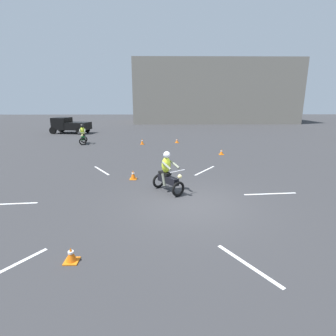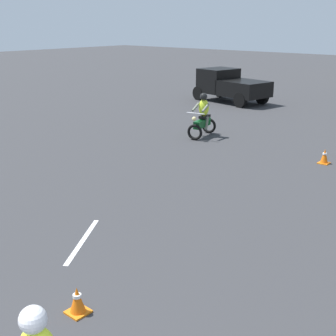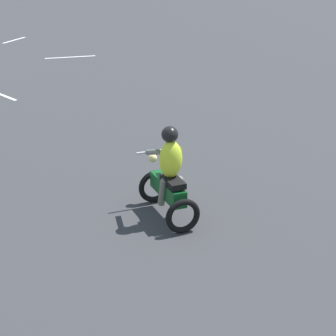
% 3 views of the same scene
% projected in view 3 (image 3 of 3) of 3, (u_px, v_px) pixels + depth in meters
% --- Properties ---
extents(motorcycle_rider_background, '(0.92, 1.56, 1.66)m').
position_uv_depth(motorcycle_rider_background, '(169.00, 178.00, 10.99)').
color(motorcycle_rider_background, black).
rests_on(motorcycle_rider_background, ground).
extents(lane_stripe_w, '(1.79, 0.27, 0.01)m').
position_uv_depth(lane_stripe_w, '(70.00, 57.00, 23.24)').
color(lane_stripe_w, silver).
rests_on(lane_stripe_w, ground).
extents(lane_stripe_sw, '(0.89, 1.25, 0.01)m').
position_uv_depth(lane_stripe_sw, '(14.00, 40.00, 26.20)').
color(lane_stripe_sw, silver).
rests_on(lane_stripe_sw, ground).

